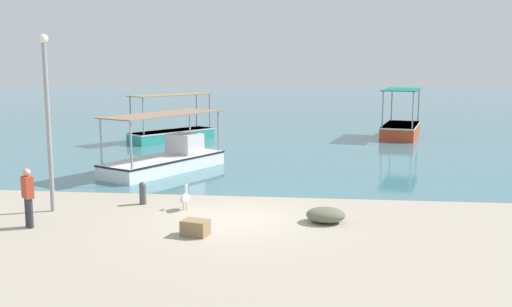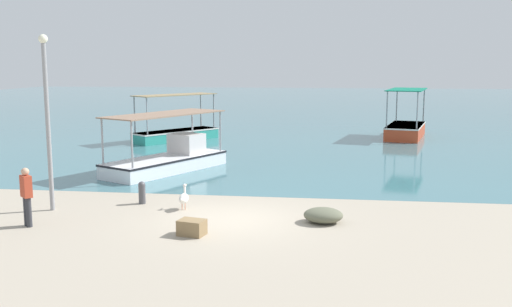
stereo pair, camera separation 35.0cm
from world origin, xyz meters
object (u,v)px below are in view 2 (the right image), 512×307
at_px(lamp_post, 47,113).
at_px(fisherman_standing, 27,195).
at_px(pelican, 184,198).
at_px(fishing_boat_near_right, 169,158).
at_px(fishing_boat_outer, 176,132).
at_px(net_pile, 323,215).
at_px(cargo_crate, 192,227).
at_px(mooring_bollard, 142,192).
at_px(fishing_boat_near_left, 405,128).

height_order(lamp_post, fisherman_standing, lamp_post).
bearing_deg(pelican, fishing_boat_near_right, 109.84).
bearing_deg(fishing_boat_outer, net_pile, -61.90).
distance_m(pelican, cargo_crate, 2.79).
distance_m(pelican, mooring_bollard, 1.66).
distance_m(mooring_bollard, fisherman_standing, 3.83).
distance_m(fishing_boat_outer, fisherman_standing, 18.32).
distance_m(fishing_boat_outer, lamp_post, 16.69).
distance_m(mooring_bollard, cargo_crate, 4.04).
relative_size(lamp_post, cargo_crate, 7.85).
bearing_deg(mooring_bollard, fishing_boat_near_right, 97.38).
distance_m(fishing_boat_outer, pelican, 16.54).
xyz_separation_m(fishing_boat_near_right, pelican, (2.32, -6.42, -0.19)).
distance_m(fishing_boat_outer, cargo_crate, 19.32).
height_order(fishing_boat_near_left, net_pile, fishing_boat_near_left).
distance_m(fishing_boat_near_right, mooring_bollard, 5.91).
height_order(pelican, fisherman_standing, fisherman_standing).
distance_m(net_pile, cargo_crate, 3.88).
relative_size(fishing_boat_outer, mooring_bollard, 7.03).
bearing_deg(mooring_bollard, pelican, -19.88).
relative_size(fishing_boat_near_left, cargo_crate, 7.82).
distance_m(pelican, lamp_post, 4.95).
xyz_separation_m(fishing_boat_near_left, mooring_bollard, (-10.80, -18.53, -0.19)).
height_order(fishing_boat_near_right, fishing_boat_outer, fishing_boat_outer).
height_order(fishing_boat_near_right, fisherman_standing, fishing_boat_near_right).
xyz_separation_m(fishing_boat_near_right, fisherman_standing, (-1.60, -8.83, 0.34)).
xyz_separation_m(fishing_boat_near_right, net_pile, (6.72, -7.37, -0.35)).
bearing_deg(fishing_boat_outer, pelican, -73.89).
distance_m(lamp_post, cargo_crate, 6.12).
bearing_deg(cargo_crate, fisherman_standing, 177.32).
xyz_separation_m(fishing_boat_outer, lamp_post, (0.49, -16.49, 2.56)).
relative_size(fishing_boat_outer, cargo_crate, 7.56).
relative_size(pelican, fisherman_standing, 0.47).
xyz_separation_m(fisherman_standing, cargo_crate, (4.81, -0.23, -0.70)).
distance_m(lamp_post, mooring_bollard, 3.87).
relative_size(lamp_post, net_pile, 4.77).
bearing_deg(fisherman_standing, fishing_boat_near_right, 79.76).
relative_size(lamp_post, mooring_bollard, 7.30).
bearing_deg(lamp_post, fishing_boat_outer, 91.71).
bearing_deg(fishing_boat_near_left, mooring_bollard, -120.22).
xyz_separation_m(fishing_boat_near_left, lamp_post, (-13.34, -19.69, 2.49)).
xyz_separation_m(fisherman_standing, net_pile, (8.31, 1.46, -0.69)).
height_order(lamp_post, mooring_bollard, lamp_post).
xyz_separation_m(fishing_boat_near_right, cargo_crate, (3.22, -9.06, -0.36)).
bearing_deg(cargo_crate, pelican, 108.90).
relative_size(mooring_bollard, net_pile, 0.65).
distance_m(fishing_boat_near_right, cargo_crate, 9.62).
bearing_deg(fishing_boat_outer, mooring_bollard, -78.81).
bearing_deg(fishing_boat_outer, fishing_boat_near_right, -76.50).
xyz_separation_m(lamp_post, fisherman_standing, (0.19, -1.81, -2.17)).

